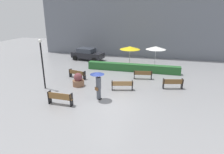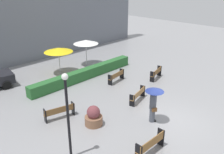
% 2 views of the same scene
% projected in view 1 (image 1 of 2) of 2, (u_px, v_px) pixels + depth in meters
% --- Properties ---
extents(ground_plane, '(60.00, 60.00, 0.00)m').
position_uv_depth(ground_plane, '(107.00, 105.00, 13.81)').
color(ground_plane, gray).
extents(bench_mid_center, '(1.80, 0.76, 0.81)m').
position_uv_depth(bench_mid_center, '(122.00, 85.00, 16.18)').
color(bench_mid_center, '#9E7242').
rests_on(bench_mid_center, ground).
extents(bench_near_left, '(1.82, 0.42, 0.92)m').
position_uv_depth(bench_near_left, '(60.00, 98.00, 13.63)').
color(bench_near_left, olive).
rests_on(bench_near_left, ground).
extents(bench_far_right, '(1.71, 0.72, 0.88)m').
position_uv_depth(bench_far_right, '(173.00, 83.00, 16.47)').
color(bench_far_right, brown).
rests_on(bench_far_right, ground).
extents(bench_far_left, '(1.84, 0.80, 0.80)m').
position_uv_depth(bench_far_left, '(77.00, 73.00, 19.08)').
color(bench_far_left, brown).
rests_on(bench_far_left, ground).
extents(bench_back_row, '(1.78, 0.63, 0.83)m').
position_uv_depth(bench_back_row, '(143.00, 74.00, 18.84)').
color(bench_back_row, brown).
rests_on(bench_back_row, ground).
extents(pedestrian_with_umbrella, '(1.03, 1.03, 2.11)m').
position_uv_depth(pedestrian_with_umbrella, '(98.00, 82.00, 14.24)').
color(pedestrian_with_umbrella, '#4C515B').
rests_on(pedestrian_with_umbrella, ground).
extents(planter_pot, '(1.00, 1.00, 1.17)m').
position_uv_depth(planter_pot, '(78.00, 80.00, 17.11)').
color(planter_pot, brown).
rests_on(planter_pot, ground).
extents(lamp_post, '(0.28, 0.28, 4.16)m').
position_uv_depth(lamp_post, '(42.00, 59.00, 15.91)').
color(lamp_post, black).
rests_on(lamp_post, ground).
extents(patio_umbrella_yellow, '(2.39, 2.39, 2.29)m').
position_uv_depth(patio_umbrella_yellow, '(130.00, 48.00, 23.11)').
color(patio_umbrella_yellow, silver).
rests_on(patio_umbrella_yellow, ground).
extents(patio_umbrella_white, '(2.27, 2.27, 2.42)m').
position_uv_depth(patio_umbrella_white, '(156.00, 48.00, 22.39)').
color(patio_umbrella_white, silver).
rests_on(patio_umbrella_white, ground).
extents(hedge_strip, '(9.95, 0.70, 0.82)m').
position_uv_depth(hedge_strip, '(133.00, 68.00, 21.27)').
color(hedge_strip, '#28602D').
rests_on(hedge_strip, ground).
extents(building_facade, '(28.00, 1.20, 9.33)m').
position_uv_depth(building_facade, '(138.00, 23.00, 27.01)').
color(building_facade, slate).
rests_on(building_facade, ground).
extents(parked_car, '(4.43, 2.52, 1.57)m').
position_uv_depth(parked_car, '(87.00, 54.00, 26.06)').
color(parked_car, black).
rests_on(parked_car, ground).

